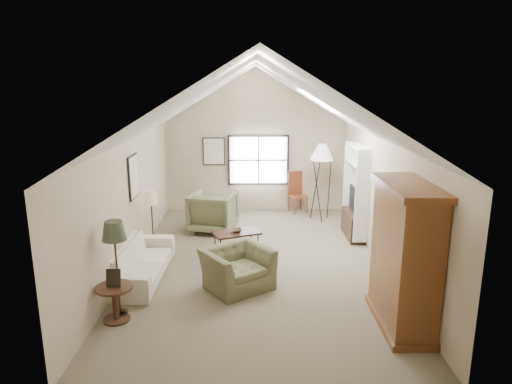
{
  "coord_description": "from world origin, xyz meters",
  "views": [
    {
      "loc": [
        -0.08,
        -8.71,
        3.64
      ],
      "look_at": [
        0.0,
        0.4,
        1.4
      ],
      "focal_mm": 32.0,
      "sensor_mm": 36.0,
      "label": 1
    }
  ],
  "objects_px": {
    "armchair_near": "(237,268)",
    "side_chair": "(298,192)",
    "coffee_table": "(236,243)",
    "side_table": "(115,303)",
    "sofa": "(140,261)",
    "armoire": "(405,256)",
    "armchair_far": "(213,212)"
  },
  "relations": [
    {
      "from": "coffee_table",
      "to": "side_table",
      "type": "relative_size",
      "value": 1.71
    },
    {
      "from": "armchair_near",
      "to": "sofa",
      "type": "bearing_deg",
      "value": 131.37
    },
    {
      "from": "side_table",
      "to": "side_chair",
      "type": "height_order",
      "value": "side_chair"
    },
    {
      "from": "armoire",
      "to": "armchair_near",
      "type": "xyz_separation_m",
      "value": [
        -2.53,
        1.28,
        -0.74
      ]
    },
    {
      "from": "sofa",
      "to": "armchair_far",
      "type": "relative_size",
      "value": 2.11
    },
    {
      "from": "armoire",
      "to": "side_chair",
      "type": "relative_size",
      "value": 1.92
    },
    {
      "from": "armchair_far",
      "to": "coffee_table",
      "type": "distance_m",
      "value": 1.71
    },
    {
      "from": "sofa",
      "to": "side_table",
      "type": "distance_m",
      "value": 1.6
    },
    {
      "from": "armchair_near",
      "to": "coffee_table",
      "type": "distance_m",
      "value": 1.64
    },
    {
      "from": "armoire",
      "to": "side_chair",
      "type": "height_order",
      "value": "armoire"
    },
    {
      "from": "armchair_near",
      "to": "armchair_far",
      "type": "height_order",
      "value": "armchair_far"
    },
    {
      "from": "armchair_near",
      "to": "side_chair",
      "type": "relative_size",
      "value": 0.97
    },
    {
      "from": "armchair_far",
      "to": "coffee_table",
      "type": "bearing_deg",
      "value": 124.24
    },
    {
      "from": "side_table",
      "to": "sofa",
      "type": "bearing_deg",
      "value": 90.0
    },
    {
      "from": "armchair_near",
      "to": "armchair_far",
      "type": "relative_size",
      "value": 1.04
    },
    {
      "from": "side_table",
      "to": "armoire",
      "type": "bearing_deg",
      "value": -1.81
    },
    {
      "from": "sofa",
      "to": "coffee_table",
      "type": "xyz_separation_m",
      "value": [
        1.78,
        1.18,
        -0.08
      ]
    },
    {
      "from": "armoire",
      "to": "sofa",
      "type": "distance_m",
      "value": 4.77
    },
    {
      "from": "armoire",
      "to": "armchair_far",
      "type": "height_order",
      "value": "armoire"
    },
    {
      "from": "armoire",
      "to": "side_table",
      "type": "height_order",
      "value": "armoire"
    },
    {
      "from": "armoire",
      "to": "side_table",
      "type": "relative_size",
      "value": 3.87
    },
    {
      "from": "armchair_far",
      "to": "side_chair",
      "type": "relative_size",
      "value": 0.94
    },
    {
      "from": "sofa",
      "to": "armchair_far",
      "type": "xyz_separation_m",
      "value": [
        1.16,
        2.74,
        0.16
      ]
    },
    {
      "from": "armoire",
      "to": "armchair_far",
      "type": "relative_size",
      "value": 2.05
    },
    {
      "from": "armchair_far",
      "to": "coffee_table",
      "type": "height_order",
      "value": "armchair_far"
    },
    {
      "from": "sofa",
      "to": "coffee_table",
      "type": "distance_m",
      "value": 2.14
    },
    {
      "from": "armoire",
      "to": "side_table",
      "type": "bearing_deg",
      "value": 178.19
    },
    {
      "from": "armoire",
      "to": "coffee_table",
      "type": "distance_m",
      "value": 4.0
    },
    {
      "from": "armchair_near",
      "to": "side_chair",
      "type": "bearing_deg",
      "value": 37.22
    },
    {
      "from": "armoire",
      "to": "sofa",
      "type": "bearing_deg",
      "value": 158.35
    },
    {
      "from": "armchair_near",
      "to": "side_chair",
      "type": "xyz_separation_m",
      "value": [
        1.56,
        4.82,
        0.21
      ]
    },
    {
      "from": "armchair_near",
      "to": "coffee_table",
      "type": "height_order",
      "value": "armchair_near"
    }
  ]
}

